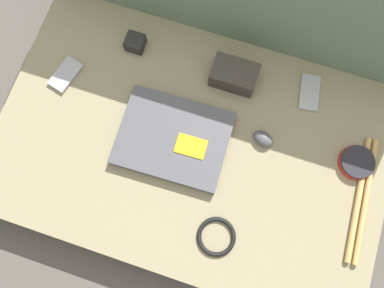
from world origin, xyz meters
name	(u,v)px	position (x,y,z in m)	size (l,w,h in m)	color
ground_plane	(192,153)	(0.00, 0.00, 0.00)	(8.00, 8.00, 0.00)	#4C4742
couch_seat	(192,150)	(0.00, 0.00, 0.06)	(1.19, 0.76, 0.11)	#847A5B
laptop	(174,138)	(-0.06, 0.00, 0.13)	(0.33, 0.26, 0.03)	#47474C
computer_mouse	(263,138)	(0.20, 0.08, 0.13)	(0.07, 0.06, 0.03)	#4C4C51
speaker_puck	(357,162)	(0.48, 0.10, 0.13)	(0.10, 0.10, 0.03)	red
phone_silver	(66,75)	(-0.45, 0.09, 0.12)	(0.09, 0.12, 0.01)	#99999E
phone_black	(309,93)	(0.30, 0.27, 0.12)	(0.08, 0.12, 0.01)	#99999E
camera_pouch	(234,75)	(0.06, 0.24, 0.15)	(0.14, 0.09, 0.07)	#38332D
charger_brick	(135,43)	(-0.27, 0.26, 0.14)	(0.06, 0.06, 0.04)	black
cable_coil	(216,237)	(0.15, -0.23, 0.12)	(0.11, 0.11, 0.01)	black
drumstick_pair	(362,200)	(0.52, 0.00, 0.12)	(0.06, 0.37, 0.02)	tan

